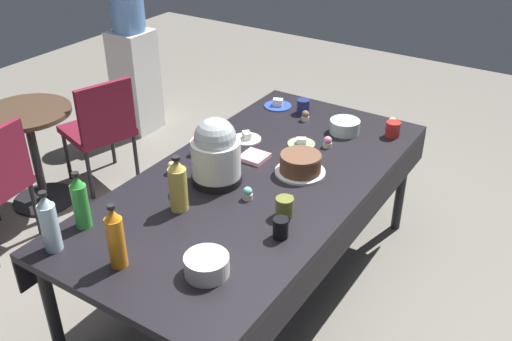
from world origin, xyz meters
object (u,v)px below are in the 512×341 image
at_px(soda_bottle_orange_juice, 116,238).
at_px(round_cafe_table, 32,140).
at_px(soda_bottle_water, 49,223).
at_px(cupcake_mint, 248,193).
at_px(dessert_plate_white, 247,138).
at_px(cupcake_lemon, 328,142).
at_px(glass_salad_bowl, 345,126).
at_px(cupcake_vanilla, 392,123).
at_px(soda_bottle_ginger_ale, 178,185).
at_px(dessert_plate_cobalt, 278,105).
at_px(cupcake_rose, 172,168).
at_px(coffee_mug_olive, 285,207).
at_px(ceramic_snack_bowl, 207,265).
at_px(water_cooler, 134,66).
at_px(coffee_mug_red, 393,129).
at_px(cupcake_cocoa, 305,116).
at_px(cupcake_berry, 194,150).
at_px(soda_bottle_lime_soda, 80,202).
at_px(dessert_plate_sage, 301,143).
at_px(maroon_chair_right, 101,126).
at_px(coffee_mug_black, 281,228).
at_px(potluck_table, 256,189).
at_px(slow_cooker, 216,153).
at_px(coffee_mug_navy, 303,106).
at_px(frosted_layer_cake, 300,164).

xyz_separation_m(soda_bottle_orange_juice, round_cafe_table, (0.84, 1.71, -0.39)).
bearing_deg(soda_bottle_water, cupcake_mint, -31.88).
bearing_deg(dessert_plate_white, cupcake_lemon, -68.54).
relative_size(glass_salad_bowl, cupcake_vanilla, 2.70).
distance_m(cupcake_lemon, soda_bottle_ginger_ale, 1.01).
distance_m(dessert_plate_cobalt, cupcake_rose, 1.05).
distance_m(cupcake_mint, soda_bottle_orange_juice, 0.74).
distance_m(cupcake_mint, coffee_mug_olive, 0.23).
xyz_separation_m(ceramic_snack_bowl, water_cooler, (1.98, 2.30, -0.20)).
bearing_deg(coffee_mug_red, cupcake_cocoa, 99.81).
relative_size(dessert_plate_cobalt, coffee_mug_red, 1.45).
height_order(cupcake_rose, water_cooler, water_cooler).
bearing_deg(cupcake_berry, cupcake_lemon, -50.11).
bearing_deg(water_cooler, cupcake_cocoa, -103.67).
xyz_separation_m(soda_bottle_lime_soda, coffee_mug_red, (1.64, -0.85, -0.08)).
height_order(soda_bottle_water, soda_bottle_lime_soda, soda_bottle_water).
relative_size(dessert_plate_sage, maroon_chair_right, 0.19).
distance_m(soda_bottle_orange_juice, coffee_mug_black, 0.71).
xyz_separation_m(coffee_mug_red, coffee_mug_black, (-1.22, 0.05, 0.00)).
distance_m(potluck_table, coffee_mug_olive, 0.38).
height_order(ceramic_snack_bowl, cupcake_cocoa, ceramic_snack_bowl).
xyz_separation_m(soda_bottle_ginger_ale, maroon_chair_right, (0.81, 1.43, -0.39)).
height_order(cupcake_vanilla, water_cooler, water_cooler).
bearing_deg(coffee_mug_black, cupcake_lemon, 13.42).
bearing_deg(dessert_plate_white, coffee_mug_red, -53.84).
xyz_separation_m(ceramic_snack_bowl, dessert_plate_white, (1.09, 0.53, -0.03)).
relative_size(slow_cooker, cupcake_rose, 5.30).
bearing_deg(cupcake_mint, ceramic_snack_bowl, -163.02).
distance_m(slow_cooker, cupcake_rose, 0.29).
relative_size(coffee_mug_navy, maroon_chair_right, 0.15).
height_order(cupcake_cocoa, cupcake_vanilla, same).
bearing_deg(coffee_mug_olive, cupcake_lemon, 10.97).
bearing_deg(soda_bottle_ginger_ale, soda_bottle_lime_soda, 141.05).
relative_size(cupcake_lemon, soda_bottle_lime_soda, 0.24).
height_order(cupcake_vanilla, maroon_chair_right, maroon_chair_right).
height_order(dessert_plate_sage, soda_bottle_ginger_ale, soda_bottle_ginger_ale).
bearing_deg(round_cafe_table, potluck_table, -88.42).
bearing_deg(soda_bottle_lime_soda, cupcake_mint, -40.52).
distance_m(glass_salad_bowl, cupcake_vanilla, 0.31).
distance_m(dessert_plate_white, dessert_plate_cobalt, 0.52).
bearing_deg(dessert_plate_sage, dessert_plate_white, 111.97).
bearing_deg(coffee_mug_red, maroon_chair_right, 103.63).
xyz_separation_m(frosted_layer_cake, cupcake_mint, (-0.36, 0.09, -0.02)).
distance_m(frosted_layer_cake, cupcake_cocoa, 0.66).
bearing_deg(coffee_mug_black, dessert_plate_cobalt, 31.46).
bearing_deg(dessert_plate_sage, ceramic_snack_bowl, -169.32).
relative_size(cupcake_lemon, coffee_mug_black, 0.60).
height_order(dessert_plate_cobalt, cupcake_berry, cupcake_berry).
xyz_separation_m(dessert_plate_sage, cupcake_berry, (-0.44, 0.44, 0.02)).
distance_m(cupcake_lemon, cupcake_berry, 0.77).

